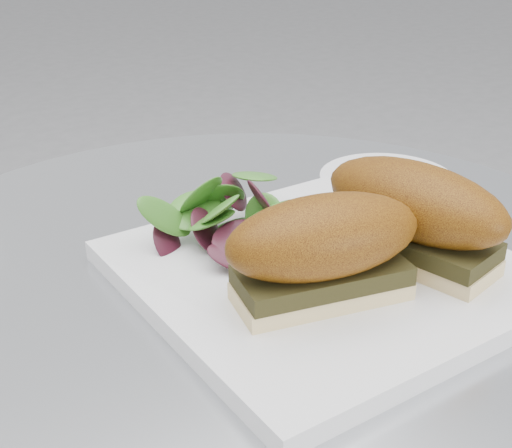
{
  "coord_description": "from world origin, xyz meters",
  "views": [
    {
      "loc": [
        -0.3,
        -0.42,
        1.02
      ],
      "look_at": [
        0.01,
        0.01,
        0.77
      ],
      "focal_mm": 50.0,
      "sensor_mm": 36.0,
      "label": 1
    }
  ],
  "objects_px": {
    "sandwich_left": "(323,248)",
    "saucer": "(387,182)",
    "sandwich_right": "(414,211)",
    "plate": "(323,273)"
  },
  "relations": [
    {
      "from": "sandwich_left",
      "to": "saucer",
      "type": "distance_m",
      "value": 0.27
    },
    {
      "from": "sandwich_left",
      "to": "sandwich_right",
      "type": "relative_size",
      "value": 0.94
    },
    {
      "from": "sandwich_right",
      "to": "saucer",
      "type": "distance_m",
      "value": 0.19
    },
    {
      "from": "plate",
      "to": "saucer",
      "type": "distance_m",
      "value": 0.21
    },
    {
      "from": "plate",
      "to": "sandwich_right",
      "type": "xyz_separation_m",
      "value": [
        0.06,
        -0.03,
        0.05
      ]
    },
    {
      "from": "sandwich_right",
      "to": "saucer",
      "type": "xyz_separation_m",
      "value": [
        0.12,
        0.14,
        -0.05
      ]
    },
    {
      "from": "plate",
      "to": "sandwich_right",
      "type": "relative_size",
      "value": 1.7
    },
    {
      "from": "plate",
      "to": "sandwich_left",
      "type": "height_order",
      "value": "sandwich_left"
    },
    {
      "from": "sandwich_right",
      "to": "saucer",
      "type": "height_order",
      "value": "sandwich_right"
    },
    {
      "from": "plate",
      "to": "sandwich_right",
      "type": "height_order",
      "value": "sandwich_right"
    }
  ]
}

